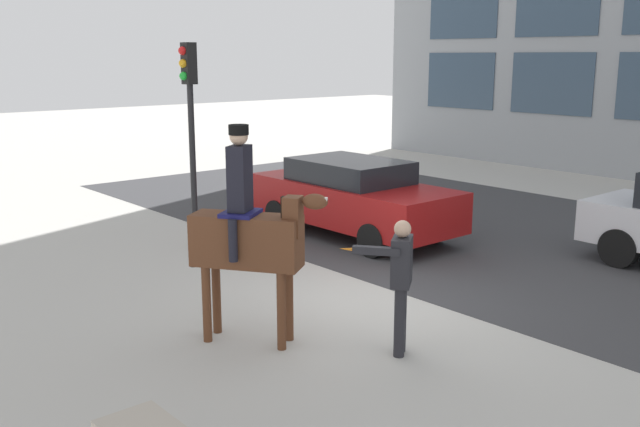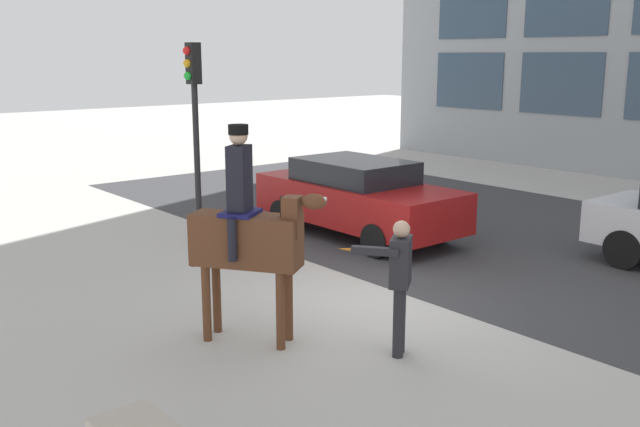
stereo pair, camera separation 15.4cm
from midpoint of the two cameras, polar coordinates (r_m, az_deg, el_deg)
name	(u,v)px [view 1 (the left image)]	position (r m, az deg, el deg)	size (l,w,h in m)	color
ground_plane	(378,301)	(10.49, 4.22, -6.98)	(80.00, 80.00, 0.00)	#B2AFA8
road_surface	(555,245)	(14.11, 18.01, -2.43)	(23.91, 8.50, 0.01)	#38383A
mounted_horse_lead	(248,234)	(8.69, -6.25, -1.67)	(1.58, 1.22, 2.70)	#59331E
pedestrian_bystander	(400,277)	(8.40, 5.89, -5.04)	(0.68, 0.81, 1.64)	#232328
street_car_near_lane	(353,196)	(14.03, 2.32, 1.39)	(4.43, 1.85, 1.51)	maroon
traffic_light	(190,112)	(12.99, -10.69, 7.97)	(0.24, 0.29, 3.72)	black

